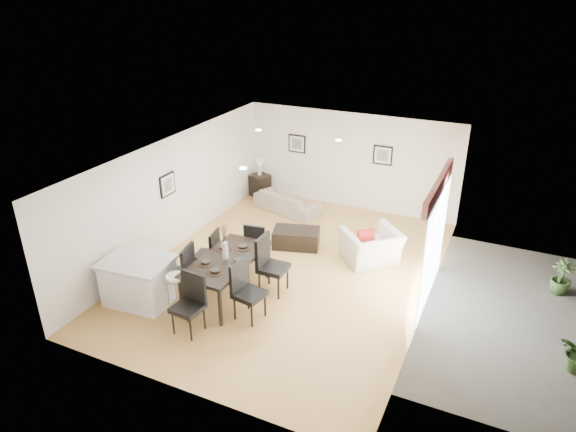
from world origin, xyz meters
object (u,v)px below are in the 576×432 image
at_px(dining_chair_enear, 245,287).
at_px(dining_chair_efar, 269,261).
at_px(armchair, 371,246).
at_px(sofa, 287,202).
at_px(side_table, 260,185).
at_px(dining_chair_wnear, 183,270).
at_px(dining_table, 226,262).
at_px(dining_chair_head, 191,300).
at_px(coffee_table, 296,238).
at_px(kitchen_island, 139,281).
at_px(dining_chair_wfar, 210,251).
at_px(bar_stool, 176,281).
at_px(dining_chair_foot, 256,243).

xyz_separation_m(dining_chair_enear, dining_chair_efar, (-0.01, 0.99, 0.04)).
bearing_deg(armchair, sofa, -75.15).
xyz_separation_m(dining_chair_enear, side_table, (-2.59, 5.50, -0.32)).
bearing_deg(dining_chair_wnear, dining_table, 113.12).
distance_m(dining_chair_efar, dining_chair_head, 1.89).
bearing_deg(side_table, dining_chair_wnear, -77.95).
bearing_deg(side_table, coffee_table, -47.36).
bearing_deg(sofa, side_table, -13.95).
bearing_deg(dining_chair_wnear, coffee_table, 148.12).
relative_size(dining_table, dining_chair_efar, 1.65).
bearing_deg(dining_chair_enear, kitchen_island, 111.08).
bearing_deg(dining_chair_wfar, bar_stool, -2.87).
relative_size(dining_chair_wnear, dining_chair_enear, 1.03).
height_order(dining_chair_efar, bar_stool, dining_chair_efar).
xyz_separation_m(dining_chair_foot, side_table, (-1.90, 3.76, -0.27)).
bearing_deg(bar_stool, dining_table, 59.64).
bearing_deg(dining_table, coffee_table, 81.02).
xyz_separation_m(dining_chair_efar, dining_chair_head, (-0.70, -1.75, -0.05)).
xyz_separation_m(armchair, side_table, (-4.15, 2.46, -0.06)).
distance_m(armchair, dining_chair_head, 4.43).
xyz_separation_m(armchair, kitchen_island, (-3.73, -3.49, 0.08)).
relative_size(dining_chair_wnear, kitchen_island, 0.84).
xyz_separation_m(dining_chair_foot, coffee_table, (0.40, 1.26, -0.38)).
height_order(dining_chair_enear, dining_chair_foot, dining_chair_enear).
relative_size(coffee_table, kitchen_island, 0.77).
relative_size(armchair, dining_chair_efar, 0.97).
xyz_separation_m(dining_chair_wfar, dining_chair_foot, (0.73, 0.74, 0.01)).
bearing_deg(bar_stool, dining_chair_foot, 75.67).
bearing_deg(kitchen_island, dining_chair_enear, 6.34).
distance_m(dining_chair_foot, bar_stool, 2.26).
height_order(dining_chair_head, bar_stool, dining_chair_head).
relative_size(sofa, dining_chair_wnear, 1.60).
relative_size(dining_chair_wfar, coffee_table, 0.96).
height_order(sofa, dining_chair_foot, dining_chair_foot).
bearing_deg(bar_stool, kitchen_island, -180.00).
relative_size(dining_table, bar_stool, 2.47).
height_order(sofa, dining_chair_enear, dining_chair_enear).
height_order(side_table, kitchen_island, kitchen_island).
bearing_deg(dining_chair_head, armchair, 63.23).
height_order(dining_chair_enear, coffee_table, dining_chair_enear).
height_order(armchair, dining_chair_head, dining_chair_head).
relative_size(dining_table, kitchen_island, 1.44).
distance_m(sofa, dining_chair_wfar, 3.80).
xyz_separation_m(dining_chair_wfar, dining_chair_enear, (1.43, -1.01, 0.06)).
bearing_deg(dining_chair_wnear, sofa, 168.05).
height_order(dining_chair_efar, coffee_table, dining_chair_efar).
relative_size(dining_chair_wnear, side_table, 1.84).
bearing_deg(kitchen_island, dining_chair_wfar, 57.70).
relative_size(sofa, dining_chair_foot, 1.79).
xyz_separation_m(sofa, dining_chair_wfar, (-0.06, -3.79, 0.31)).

